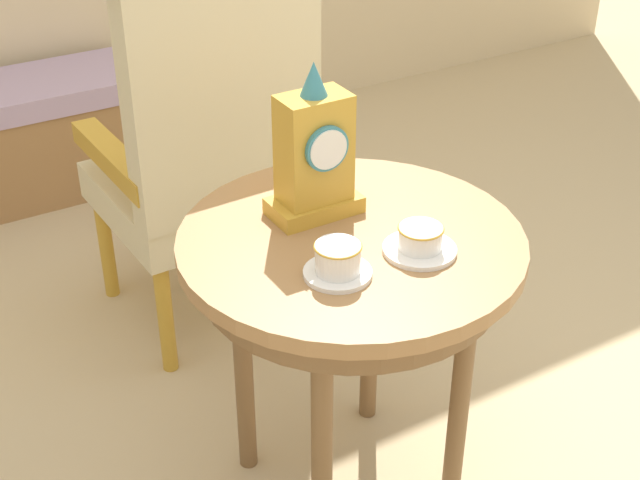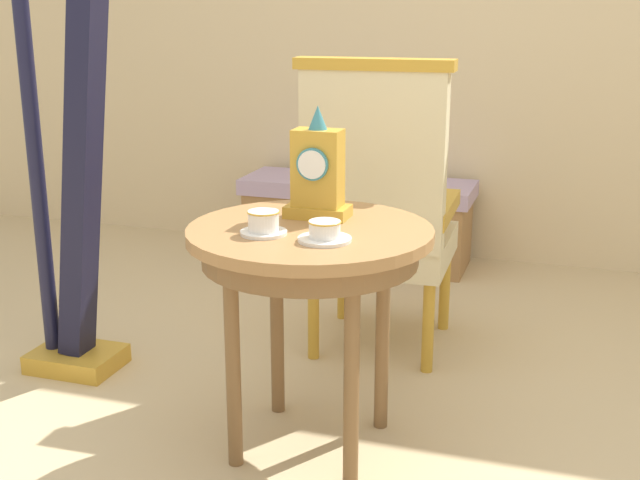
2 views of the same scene
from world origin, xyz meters
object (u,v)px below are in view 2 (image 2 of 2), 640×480
object	(u,v)px
teacup_right	(325,232)
window_bench	(357,220)
harp	(69,175)
side_table	(311,255)
teacup_left	(263,223)
armchair	(378,206)
mantel_clock	(318,173)

from	to	relation	value
teacup_right	window_bench	distance (m)	2.11
teacup_right	harp	world-z (taller)	harp
harp	side_table	bearing A→B (deg)	-14.74
teacup_left	window_bench	world-z (taller)	teacup_left
armchair	harp	world-z (taller)	harp
teacup_left	teacup_right	size ratio (longest dim) A/B	0.90
teacup_right	window_bench	xyz separation A→B (m)	(-0.46, 2.00, -0.50)
harp	window_bench	distance (m)	1.80
mantel_clock	window_bench	bearing A→B (deg)	101.55
teacup_left	armchair	distance (m)	0.87
mantel_clock	harp	xyz separation A→B (m)	(-0.96, 0.14, -0.09)
mantel_clock	side_table	bearing A→B (deg)	-81.60
teacup_left	side_table	bearing A→B (deg)	46.85
teacup_left	harp	bearing A→B (deg)	157.37
teacup_left	armchair	size ratio (longest dim) A/B	0.12
side_table	harp	size ratio (longest dim) A/B	0.39
side_table	armchair	distance (m)	0.75
side_table	teacup_right	bearing A→B (deg)	-56.09
side_table	mantel_clock	bearing A→B (deg)	98.40
teacup_right	window_bench	world-z (taller)	teacup_right
mantel_clock	harp	distance (m)	0.98
side_table	teacup_left	bearing A→B (deg)	-133.15
side_table	teacup_right	world-z (taller)	teacup_right
side_table	harp	xyz separation A→B (m)	(-0.98, 0.26, 0.12)
teacup_right	armchair	bearing A→B (deg)	94.30
teacup_left	teacup_right	bearing A→B (deg)	-3.78
side_table	armchair	bearing A→B (deg)	88.76
teacup_left	armchair	world-z (taller)	armchair
armchair	harp	bearing A→B (deg)	-154.03
mantel_clock	window_bench	world-z (taller)	mantel_clock
teacup_right	armchair	world-z (taller)	armchair
teacup_right	side_table	bearing A→B (deg)	123.91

